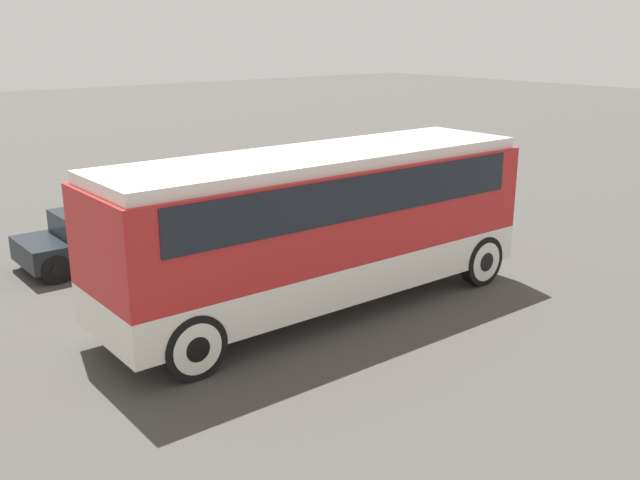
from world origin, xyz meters
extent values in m
plane|color=#423F3D|center=(0.00, 0.00, 0.00)|extent=(120.00, 120.00, 0.00)
cube|color=silver|center=(0.00, 0.00, 0.86)|extent=(9.21, 2.50, 0.76)
cube|color=red|center=(0.00, 0.00, 2.13)|extent=(9.21, 2.50, 1.78)
cube|color=black|center=(0.00, 0.00, 2.57)|extent=(8.10, 2.54, 0.80)
cube|color=silver|center=(0.00, 0.00, 3.13)|extent=(9.03, 2.30, 0.22)
cube|color=red|center=(4.45, 0.00, 1.88)|extent=(0.36, 2.40, 2.03)
cylinder|color=black|center=(3.70, -1.14, 0.56)|extent=(1.13, 0.28, 1.13)
cylinder|color=silver|center=(3.70, -1.14, 0.56)|extent=(0.88, 0.30, 0.88)
cylinder|color=black|center=(3.70, -1.14, 0.56)|extent=(0.43, 0.32, 0.43)
cylinder|color=black|center=(3.70, 1.14, 0.56)|extent=(1.13, 0.28, 1.13)
cylinder|color=silver|center=(3.70, 1.14, 0.56)|extent=(0.88, 0.30, 0.88)
cylinder|color=black|center=(3.70, 1.14, 0.56)|extent=(0.43, 0.32, 0.43)
cylinder|color=black|center=(-3.53, -1.14, 0.56)|extent=(1.13, 0.28, 1.13)
cylinder|color=silver|center=(-3.53, -1.14, 0.56)|extent=(0.88, 0.30, 0.88)
cylinder|color=black|center=(-3.53, -1.14, 0.56)|extent=(0.43, 0.32, 0.43)
cylinder|color=black|center=(-3.53, 1.14, 0.56)|extent=(1.13, 0.28, 1.13)
cylinder|color=silver|center=(-3.53, 1.14, 0.56)|extent=(0.88, 0.30, 0.88)
cylinder|color=black|center=(-3.53, 1.14, 0.56)|extent=(0.43, 0.32, 0.43)
cube|color=#BCBCC1|center=(3.51, 8.08, 0.51)|extent=(4.25, 1.70, 0.56)
cube|color=black|center=(3.34, 8.08, 1.04)|extent=(2.21, 1.53, 0.50)
cylinder|color=black|center=(5.21, 7.32, 0.31)|extent=(0.62, 0.22, 0.62)
cylinder|color=black|center=(5.21, 7.32, 0.31)|extent=(0.23, 0.26, 0.23)
cylinder|color=black|center=(5.21, 8.84, 0.31)|extent=(0.62, 0.22, 0.62)
cylinder|color=black|center=(5.21, 8.84, 0.31)|extent=(0.23, 0.26, 0.23)
cylinder|color=black|center=(1.82, 7.32, 0.31)|extent=(0.62, 0.22, 0.62)
cylinder|color=black|center=(1.82, 7.32, 0.31)|extent=(0.23, 0.26, 0.23)
cylinder|color=black|center=(1.82, 8.84, 0.31)|extent=(0.62, 0.22, 0.62)
cylinder|color=black|center=(1.82, 8.84, 0.31)|extent=(0.23, 0.26, 0.23)
cube|color=black|center=(-1.95, 5.68, 0.53)|extent=(4.57, 1.81, 0.56)
cube|color=black|center=(-2.13, 5.68, 1.07)|extent=(2.38, 1.63, 0.53)
cylinder|color=black|center=(-0.14, 4.86, 0.34)|extent=(0.68, 0.22, 0.68)
cylinder|color=black|center=(-0.14, 4.86, 0.34)|extent=(0.26, 0.26, 0.26)
cylinder|color=black|center=(-0.14, 6.50, 0.34)|extent=(0.68, 0.22, 0.68)
cylinder|color=black|center=(-0.14, 6.50, 0.34)|extent=(0.26, 0.26, 0.26)
cylinder|color=black|center=(-3.76, 4.86, 0.34)|extent=(0.68, 0.22, 0.68)
cylinder|color=black|center=(-3.76, 4.86, 0.34)|extent=(0.26, 0.26, 0.26)
cylinder|color=black|center=(-3.76, 6.50, 0.34)|extent=(0.68, 0.22, 0.68)
cylinder|color=black|center=(-3.76, 6.50, 0.34)|extent=(0.26, 0.26, 0.26)
camera|label=1|loc=(-8.52, -10.73, 5.51)|focal=40.00mm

